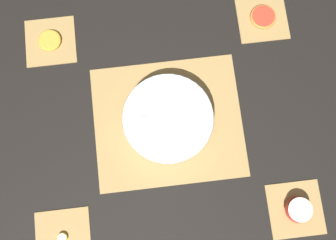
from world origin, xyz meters
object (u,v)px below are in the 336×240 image
at_px(banana_coin_single, 62,238).
at_px(orange_slice_whole, 50,40).
at_px(apple_half, 298,210).
at_px(fruit_salad_bowl, 168,119).
at_px(grapefruit_slice, 263,17).

bearing_deg(banana_coin_single, orange_slice_whole, -90.00).
bearing_deg(orange_slice_whole, apple_half, 138.45).
relative_size(fruit_salad_bowl, apple_half, 3.54).
bearing_deg(apple_half, banana_coin_single, 0.00).
height_order(banana_coin_single, grapefruit_slice, grapefruit_slice).
relative_size(orange_slice_whole, banana_coin_single, 2.42).
bearing_deg(banana_coin_single, grapefruit_slice, -138.45).
height_order(orange_slice_whole, banana_coin_single, orange_slice_whole).
xyz_separation_m(fruit_salad_bowl, apple_half, (-0.34, 0.30, -0.02)).
bearing_deg(grapefruit_slice, fruit_salad_bowl, 41.53).
bearing_deg(banana_coin_single, apple_half, 180.00).
xyz_separation_m(apple_half, banana_coin_single, (0.67, 0.00, -0.02)).
bearing_deg(grapefruit_slice, banana_coin_single, 41.55).
bearing_deg(orange_slice_whole, grapefruit_slice, 180.00).
distance_m(fruit_salad_bowl, orange_slice_whole, 0.45).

